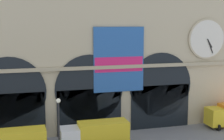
% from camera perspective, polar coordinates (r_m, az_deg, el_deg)
% --- Properties ---
extents(station_building, '(40.09, 5.22, 20.46)m').
position_cam_1_polar(station_building, '(42.61, -4.59, 2.84)').
color(station_building, '#BCAD8C').
rests_on(station_building, ground).
extents(box_truck_center, '(7.50, 2.91, 3.12)m').
position_cam_1_polar(box_truck_center, '(36.89, -2.91, -11.17)').
color(box_truck_center, white).
rests_on(box_truck_center, ground).
extents(street_lamp_quayside, '(0.44, 0.44, 6.90)m').
position_cam_1_polar(street_lamp_quayside, '(31.99, -9.22, -9.23)').
color(street_lamp_quayside, black).
rests_on(street_lamp_quayside, ground).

